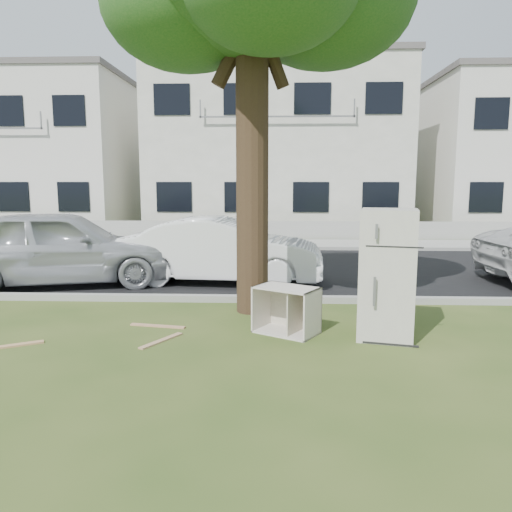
{
  "coord_description": "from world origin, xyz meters",
  "views": [
    {
      "loc": [
        0.01,
        -6.61,
        2.23
      ],
      "look_at": [
        -0.29,
        0.6,
        1.15
      ],
      "focal_mm": 35.0,
      "sensor_mm": 36.0,
      "label": 1
    }
  ],
  "objects_px": {
    "cabinet": "(286,310)",
    "car_center": "(223,250)",
    "fridge": "(387,275)",
    "car_left": "(61,247)"
  },
  "relations": [
    {
      "from": "cabinet",
      "to": "car_center",
      "type": "height_order",
      "value": "car_center"
    },
    {
      "from": "cabinet",
      "to": "fridge",
      "type": "bearing_deg",
      "value": 23.66
    },
    {
      "from": "cabinet",
      "to": "car_center",
      "type": "xyz_separation_m",
      "value": [
        -1.33,
        3.66,
        0.37
      ]
    },
    {
      "from": "fridge",
      "to": "car_left",
      "type": "height_order",
      "value": "fridge"
    },
    {
      "from": "fridge",
      "to": "car_left",
      "type": "distance_m",
      "value": 7.12
    },
    {
      "from": "fridge",
      "to": "car_center",
      "type": "relative_size",
      "value": 0.42
    },
    {
      "from": "car_left",
      "to": "car_center",
      "type": "bearing_deg",
      "value": -98.05
    },
    {
      "from": "fridge",
      "to": "car_left",
      "type": "bearing_deg",
      "value": 163.95
    },
    {
      "from": "car_left",
      "to": "cabinet",
      "type": "bearing_deg",
      "value": -138.48
    },
    {
      "from": "cabinet",
      "to": "car_left",
      "type": "relative_size",
      "value": 0.18
    }
  ]
}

